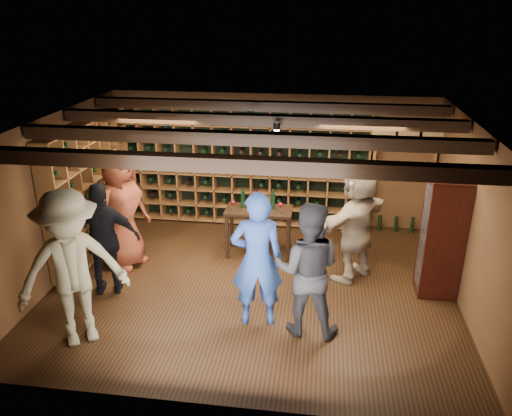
# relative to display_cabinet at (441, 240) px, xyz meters

# --- Properties ---
(ground) EXTENTS (6.00, 6.00, 0.00)m
(ground) POSITION_rel_display_cabinet_xyz_m (-2.71, -0.20, -0.86)
(ground) COLOR black
(ground) RESTS_ON ground
(room_shell) EXTENTS (6.00, 6.00, 6.00)m
(room_shell) POSITION_rel_display_cabinet_xyz_m (-2.71, -0.15, 1.56)
(room_shell) COLOR brown
(room_shell) RESTS_ON ground
(wine_rack_back) EXTENTS (4.65, 0.30, 2.20)m
(wine_rack_back) POSITION_rel_display_cabinet_xyz_m (-3.24, 2.13, 0.29)
(wine_rack_back) COLOR brown
(wine_rack_back) RESTS_ON ground
(wine_rack_left) EXTENTS (0.30, 2.65, 2.20)m
(wine_rack_left) POSITION_rel_display_cabinet_xyz_m (-5.54, 0.62, 0.29)
(wine_rack_left) COLOR brown
(wine_rack_left) RESTS_ON ground
(crate_shelf) EXTENTS (1.20, 0.32, 2.07)m
(crate_shelf) POSITION_rel_display_cabinet_xyz_m (-0.31, 2.12, 0.71)
(crate_shelf) COLOR brown
(crate_shelf) RESTS_ON ground
(display_cabinet) EXTENTS (0.55, 0.50, 1.75)m
(display_cabinet) POSITION_rel_display_cabinet_xyz_m (0.00, 0.00, 0.00)
(display_cabinet) COLOR #330F0A
(display_cabinet) RESTS_ON ground
(man_blue_shirt) EXTENTS (0.74, 0.55, 1.87)m
(man_blue_shirt) POSITION_rel_display_cabinet_xyz_m (-2.52, -1.11, 0.08)
(man_blue_shirt) COLOR navy
(man_blue_shirt) RESTS_ON ground
(man_grey_suit) EXTENTS (0.91, 0.73, 1.80)m
(man_grey_suit) POSITION_rel_display_cabinet_xyz_m (-1.87, -1.22, 0.04)
(man_grey_suit) COLOR black
(man_grey_suit) RESTS_ON ground
(guest_red_floral) EXTENTS (0.93, 1.12, 1.95)m
(guest_red_floral) POSITION_rel_display_cabinet_xyz_m (-4.86, 0.20, 0.12)
(guest_red_floral) COLOR maroon
(guest_red_floral) RESTS_ON ground
(guest_woman_black) EXTENTS (1.08, 0.67, 1.71)m
(guest_woman_black) POSITION_rel_display_cabinet_xyz_m (-4.79, -0.65, -0.00)
(guest_woman_black) COLOR black
(guest_woman_black) RESTS_ON ground
(guest_khaki) EXTENTS (1.51, 1.37, 2.03)m
(guest_khaki) POSITION_rel_display_cabinet_xyz_m (-4.68, -1.81, 0.16)
(guest_khaki) COLOR #7F7758
(guest_khaki) RESTS_ON ground
(guest_beige) EXTENTS (1.53, 1.69, 1.87)m
(guest_beige) POSITION_rel_display_cabinet_xyz_m (-1.20, 0.29, 0.08)
(guest_beige) COLOR gray
(guest_beige) RESTS_ON ground
(tasting_table) EXTENTS (1.11, 0.56, 1.11)m
(tasting_table) POSITION_rel_display_cabinet_xyz_m (-2.76, 0.85, -0.12)
(tasting_table) COLOR black
(tasting_table) RESTS_ON ground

